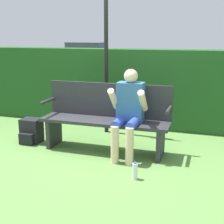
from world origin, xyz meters
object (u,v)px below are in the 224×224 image
at_px(park_bench, 106,117).
at_px(signpost, 106,41).
at_px(water_bottle, 135,171).
at_px(parked_car, 87,54).
at_px(backpack, 31,131).
at_px(person_seated, 129,109).

height_order(park_bench, signpost, signpost).
relative_size(water_bottle, parked_car, 0.05).
height_order(signpost, parked_car, signpost).
height_order(backpack, signpost, signpost).
distance_m(water_bottle, signpost, 2.42).
height_order(water_bottle, parked_car, parked_car).
bearing_deg(park_bench, person_seated, -19.48).
bearing_deg(parked_car, water_bottle, -63.20).
bearing_deg(signpost, parked_car, 113.81).
xyz_separation_m(signpost, parked_car, (-5.52, 12.51, -0.98)).
bearing_deg(signpost, water_bottle, -60.84).
xyz_separation_m(water_bottle, signpost, (-0.93, 1.67, 1.48)).
xyz_separation_m(park_bench, person_seated, (0.38, -0.13, 0.18)).
bearing_deg(water_bottle, signpost, 119.16).
xyz_separation_m(park_bench, parked_car, (-5.80, 13.34, 0.09)).
relative_size(park_bench, signpost, 0.70).
height_order(person_seated, backpack, person_seated).
bearing_deg(person_seated, backpack, 177.48).
bearing_deg(water_bottle, backpack, 157.60).
xyz_separation_m(person_seated, backpack, (-1.63, 0.07, -0.50)).
xyz_separation_m(backpack, water_bottle, (1.91, -0.79, -0.08)).
relative_size(person_seated, water_bottle, 5.63).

